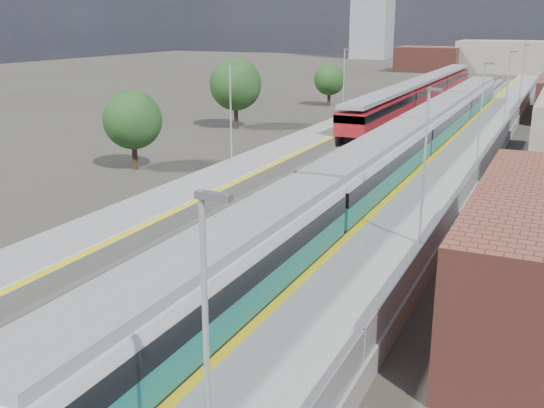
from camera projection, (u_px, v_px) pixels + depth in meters
The scene contains 11 objects.
ground at pixel (413, 150), 58.19m from camera, with size 320.00×320.00×0.00m, color #47443A.
ballast_bed at pixel (396, 143), 61.27m from camera, with size 10.50×155.00×0.06m, color #565451.
tracks at pixel (406, 140), 62.47m from camera, with size 8.96×160.00×0.17m.
platform_right at pixel (477, 144), 58.08m from camera, with size 4.70×155.00×8.52m.
platform_left at pixel (329, 133), 63.87m from camera, with size 4.30×155.00×8.52m.
buildings at pixel (425, 24), 139.77m from camera, with size 72.00×185.50×40.00m.
green_train at pixel (412, 139), 50.40m from camera, with size 3.05×84.69×3.35m.
red_train at pixel (422, 92), 84.87m from camera, with size 3.06×61.97×3.86m.
tree_a at pixel (133, 120), 49.64m from camera, with size 4.61×4.61×6.25m.
tree_b at pixel (236, 84), 68.55m from camera, with size 5.60×5.60×7.59m.
tree_c at pixel (329, 80), 87.22m from camera, with size 4.20×4.20×5.69m.
Camera 1 is at (12.35, -7.40, 11.41)m, focal length 42.00 mm.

